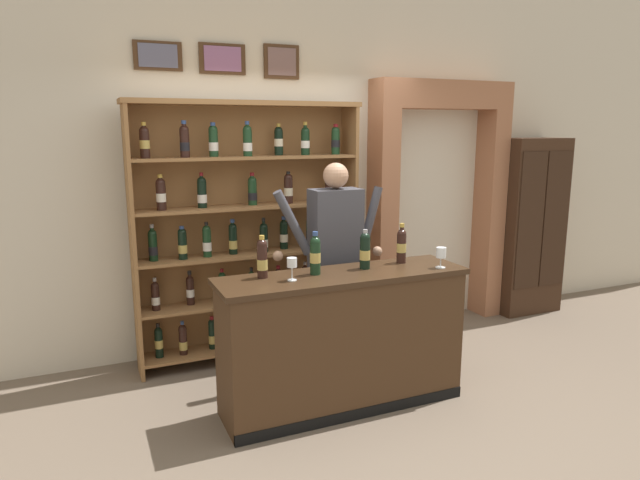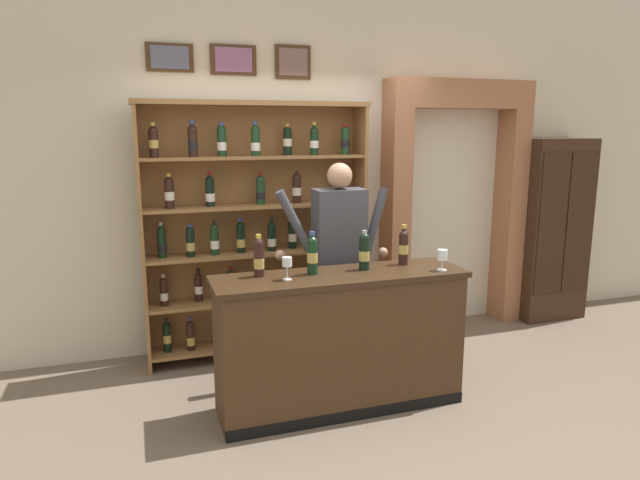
% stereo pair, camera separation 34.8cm
% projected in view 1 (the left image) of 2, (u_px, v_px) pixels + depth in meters
% --- Properties ---
extents(ground_plane, '(14.00, 14.00, 0.02)m').
position_uv_depth(ground_plane, '(342.00, 405.00, 4.11)').
color(ground_plane, '#6B5B4C').
extents(back_wall, '(12.00, 0.19, 3.58)m').
position_uv_depth(back_wall, '(273.00, 151.00, 5.11)').
color(back_wall, beige).
rests_on(back_wall, ground).
extents(wine_shelf, '(1.96, 0.33, 2.22)m').
position_uv_depth(wine_shelf, '(248.00, 227.00, 4.78)').
color(wine_shelf, olive).
rests_on(wine_shelf, ground).
extents(archway_doorway, '(1.50, 0.45, 2.45)m').
position_uv_depth(archway_doorway, '(433.00, 191.00, 5.73)').
color(archway_doorway, '#9E6647').
rests_on(archway_doorway, ground).
extents(side_cabinet, '(0.72, 0.44, 1.89)m').
position_uv_depth(side_cabinet, '(528.00, 226.00, 6.08)').
color(side_cabinet, '#382316').
rests_on(side_cabinet, ground).
extents(tasting_counter, '(1.80, 0.51, 1.00)m').
position_uv_depth(tasting_counter, '(343.00, 340.00, 4.01)').
color(tasting_counter, '#422B19').
rests_on(tasting_counter, ground).
extents(shopkeeper, '(0.95, 0.22, 1.74)m').
position_uv_depth(shopkeeper, '(335.00, 247.00, 4.43)').
color(shopkeeper, '#2D3347').
rests_on(shopkeeper, ground).
extents(tasting_bottle_bianco, '(0.07, 0.07, 0.29)m').
position_uv_depth(tasting_bottle_bianco, '(262.00, 258.00, 3.77)').
color(tasting_bottle_bianco, black).
rests_on(tasting_bottle_bianco, tasting_counter).
extents(tasting_bottle_riserva, '(0.07, 0.07, 0.30)m').
position_uv_depth(tasting_bottle_riserva, '(315.00, 254.00, 3.85)').
color(tasting_bottle_riserva, black).
rests_on(tasting_bottle_riserva, tasting_counter).
extents(tasting_bottle_grappa, '(0.08, 0.08, 0.29)m').
position_uv_depth(tasting_bottle_grappa, '(365.00, 250.00, 4.01)').
color(tasting_bottle_grappa, black).
rests_on(tasting_bottle_grappa, tasting_counter).
extents(tasting_bottle_vin_santo, '(0.07, 0.07, 0.30)m').
position_uv_depth(tasting_bottle_vin_santo, '(401.00, 245.00, 4.19)').
color(tasting_bottle_vin_santo, black).
rests_on(tasting_bottle_vin_santo, tasting_counter).
extents(wine_glass_center, '(0.07, 0.07, 0.16)m').
position_uv_depth(wine_glass_center, '(292.00, 264.00, 3.70)').
color(wine_glass_center, silver).
rests_on(wine_glass_center, tasting_counter).
extents(wine_glass_left, '(0.07, 0.07, 0.15)m').
position_uv_depth(wine_glass_left, '(441.00, 253.00, 4.04)').
color(wine_glass_left, silver).
rests_on(wine_glass_left, tasting_counter).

